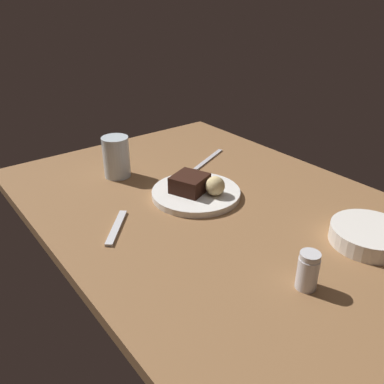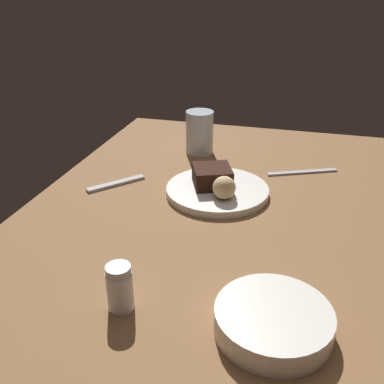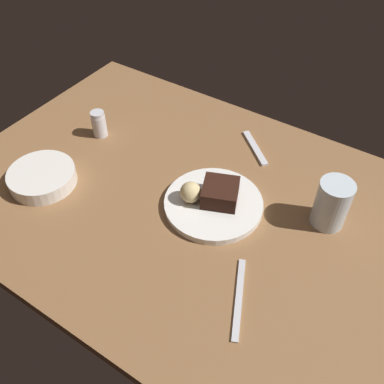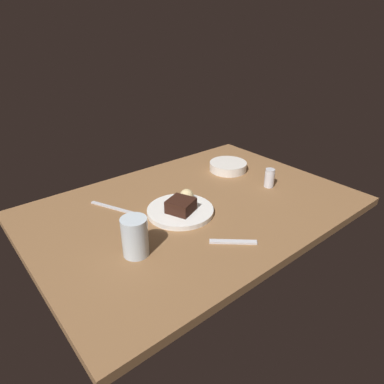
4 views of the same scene
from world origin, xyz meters
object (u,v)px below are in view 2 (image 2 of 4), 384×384
water_glass (200,132)px  dessert_plate (217,191)px  chocolate_cake_slice (212,176)px  side_bowl (273,321)px  salt_shaker (120,288)px  dessert_spoon (116,183)px  butter_knife (302,172)px  bread_roll (224,188)px

water_glass → dessert_plate: bearing=23.1°
chocolate_cake_slice → side_bowl: bearing=23.7°
salt_shaker → water_glass: (-67.16, -4.34, 2.25)cm
dessert_spoon → chocolate_cake_slice: bearing=-42.6°
side_bowl → butter_knife: side_bowl is taller
side_bowl → butter_knife: size_ratio=0.90×
dessert_plate → side_bowl: side_bowl is taller
bread_roll → water_glass: (-29.95, -13.14, 1.78)cm
dessert_spoon → butter_knife: (-19.18, 44.27, -0.10)cm
salt_shaker → dessert_plate: bearing=171.5°
side_bowl → dessert_plate: bearing=-157.7°
chocolate_cake_slice → side_bowl: (42.03, 18.43, -2.09)cm
bread_roll → salt_shaker: 38.25cm
dessert_plate → butter_knife: (-17.60, 19.01, -0.63)cm
chocolate_cake_slice → salt_shaker: (43.09, -4.78, -0.15)cm
dessert_spoon → butter_knife: 48.25cm
dessert_plate → chocolate_cake_slice: (-0.85, -1.50, 3.15)cm
dessert_plate → butter_knife: 25.92cm
dessert_spoon → butter_knife: dessert_spoon is taller
bread_roll → butter_knife: bearing=143.9°
water_glass → butter_knife: bearing=76.1°
salt_shaker → side_bowl: (-1.07, 23.21, -1.94)cm
salt_shaker → dessert_spoon: (-40.66, -18.97, -3.53)cm
water_glass → salt_shaker: bearing=3.7°
butter_knife → chocolate_cake_slice: bearing=-165.0°
salt_shaker → water_glass: water_glass is taller
bread_roll → chocolate_cake_slice: bearing=-145.6°
dessert_plate → dessert_spoon: bearing=-86.4°
chocolate_cake_slice → bread_roll: size_ratio=1.67×
dessert_spoon → butter_knife: size_ratio=0.79×
bread_roll → side_bowl: 38.99cm
dessert_plate → salt_shaker: 42.81cm
salt_shaker → dessert_spoon: size_ratio=0.52×
dessert_plate → salt_shaker: salt_shaker is taller
dessert_spoon → dessert_plate: bearing=-44.8°
bread_roll → water_glass: water_glass is taller
bread_roll → side_bowl: bread_roll is taller
salt_shaker → butter_knife: bearing=157.1°
chocolate_cake_slice → dessert_spoon: bearing=-84.1°
dessert_plate → chocolate_cake_slice: chocolate_cake_slice is taller
chocolate_cake_slice → water_glass: (-24.07, -9.12, 2.10)cm
dessert_plate → chocolate_cake_slice: size_ratio=2.79×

